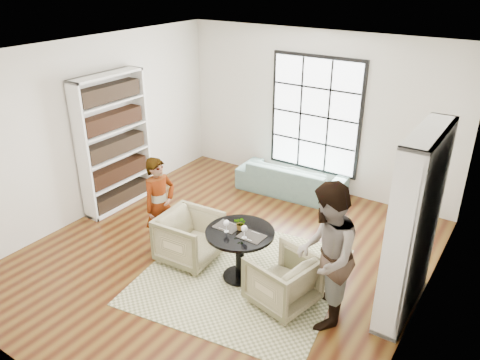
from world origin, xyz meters
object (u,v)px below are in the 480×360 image
Objects in this scene: pedestal_table at (240,244)px; armchair_left at (190,238)px; armchair_right at (283,280)px; person_right at (326,256)px; wine_glass_right at (244,229)px; flower_centerpiece at (241,223)px; sofa at (291,178)px; wine_glass_left at (226,223)px; person_left at (160,205)px.

pedestal_table is 0.88m from armchair_left.
person_right reaches higher than armchair_right.
armchair_right is at bearing -3.32° from wine_glass_right.
flower_centerpiece is (0.85, 0.08, 0.48)m from armchair_left.
wine_glass_right is at bearing -44.72° from flower_centerpiece.
armchair_left reaches higher than sofa.
wine_glass_left reaches higher than pedestal_table.
armchair_right is 4.08× the size of flower_centerpiece.
flower_centerpiece reaches higher than armchair_right.
person_left is (-0.74, -2.82, 0.46)m from sofa.
wine_glass_left reaches higher than armchair_right.
wine_glass_right is 0.22m from flower_centerpiece.
armchair_right is 0.93m from flower_centerpiece.
wine_glass_right is at bearing -0.28° from wine_glass_left.
person_right is (1.30, -0.14, 0.38)m from pedestal_table.
person_right is 9.80× the size of wine_glass_right.
person_left is at bearing -79.83° from armchair_right.
person_right is at bearing -8.24° from flower_centerpiece.
wine_glass_left is 0.93× the size of flower_centerpiece.
pedestal_table is 1.36m from person_right.
armchair_left is (-0.19, -2.82, 0.08)m from sofa.
person_left reaches higher than flower_centerpiece.
person_right is at bearing -1.46° from wine_glass_left.
armchair_left is 1.05× the size of armchair_right.
sofa is 3.06m from wine_glass_right.
person_left is 1.27m from wine_glass_left.
armchair_right is at bearing -109.49° from person_right.
pedestal_table is at bearing -115.73° from person_right.
armchair_left is 4.27× the size of flower_centerpiece.
flower_centerpiece is at bearing -90.92° from armchair_right.
armchair_left is 0.55× the size of person_left.
person_right reaches higher than wine_glass_right.
person_right is at bearing -96.61° from armchair_left.
armchair_right is at bearing -83.35° from person_left.
pedestal_table reaches higher than sofa.
armchair_right is (0.75, -0.14, -0.19)m from pedestal_table.
person_left is 1.56m from wine_glass_right.
flower_centerpiece is at bearing 135.28° from wine_glass_right.
person_left reaches higher than wine_glass_right.
wine_glass_right reaches higher than armchair_left.
wine_glass_left is (1.27, -0.07, 0.13)m from person_left.
pedestal_table is 5.24× the size of wine_glass_left.
flower_centerpiece is (-1.32, 0.19, -0.08)m from person_right.
person_left is at bearing 86.27° from armchair_left.
person_right reaches higher than armchair_left.
person_right reaches higher than sofa.
wine_glass_right reaches higher than pedestal_table.
person_left is 7.83× the size of flower_centerpiece.
sofa is (-0.67, 2.79, -0.25)m from pedestal_table.
person_left is at bearing 71.72° from sofa.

